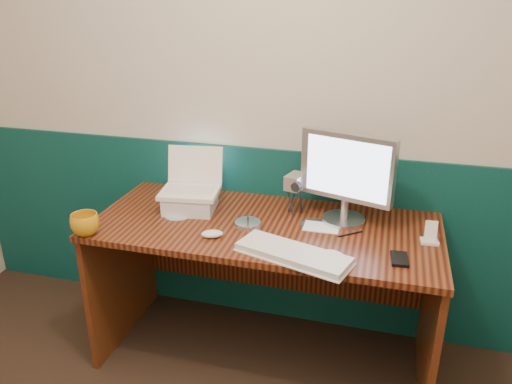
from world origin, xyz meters
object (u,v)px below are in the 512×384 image
(laptop, at_px, (189,172))
(camcorder, at_px, (295,196))
(desk, at_px, (264,293))
(mug, at_px, (85,224))
(keyboard, at_px, (293,255))
(monitor, at_px, (347,178))

(laptop, relative_size, camcorder, 1.50)
(camcorder, bearing_deg, desk, -110.89)
(mug, bearing_deg, camcorder, 28.47)
(desk, distance_m, keyboard, 0.51)
(laptop, bearing_deg, keyboard, -37.50)
(keyboard, xyz_separation_m, camcorder, (-0.08, 0.42, 0.08))
(laptop, xyz_separation_m, camcorder, (0.50, 0.09, -0.11))
(desk, height_order, laptop, laptop)
(monitor, bearing_deg, camcorder, -167.79)
(mug, distance_m, camcorder, 0.97)
(camcorder, bearing_deg, monitor, 10.47)
(laptop, xyz_separation_m, monitor, (0.74, 0.07, 0.02))
(desk, xyz_separation_m, camcorder, (0.11, 0.15, 0.47))
(laptop, relative_size, mug, 2.22)
(desk, bearing_deg, mug, -157.24)
(mug, relative_size, camcorder, 0.68)
(mug, xyz_separation_m, camcorder, (0.85, 0.46, 0.04))
(desk, relative_size, camcorder, 8.67)
(laptop, bearing_deg, monitor, -2.53)
(desk, xyz_separation_m, mug, (-0.74, -0.31, 0.42))
(desk, xyz_separation_m, monitor, (0.35, 0.13, 0.59))
(desk, relative_size, laptop, 5.79)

